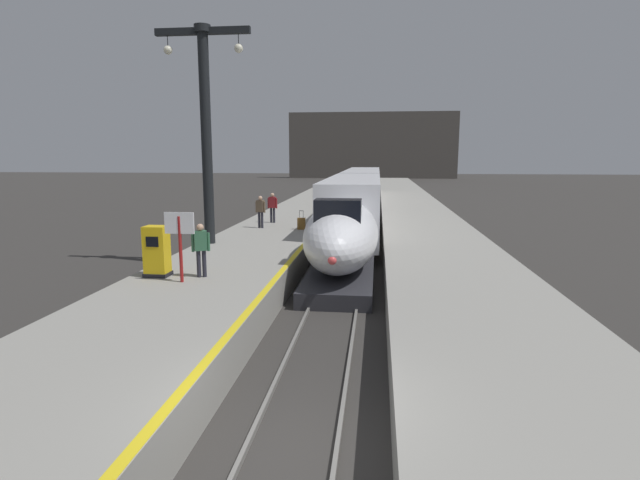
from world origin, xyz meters
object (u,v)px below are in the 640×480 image
highspeed_train_main (358,199)px  ticket_machine_yellow (157,253)px  passenger_mid_platform (272,205)px  rolling_suitcase (301,224)px  departure_info_board (180,233)px  passenger_far_waiting (201,246)px  station_column_mid (206,115)px  passenger_near_edge (260,209)px

highspeed_train_main → ticket_machine_yellow: highspeed_train_main is taller
passenger_mid_platform → ticket_machine_yellow: passenger_mid_platform is taller
rolling_suitcase → departure_info_board: bearing=-99.8°
passenger_far_waiting → highspeed_train_main: bearing=77.8°
highspeed_train_main → ticket_machine_yellow: 19.92m
station_column_mid → passenger_far_waiting: station_column_mid is taller
passenger_mid_platform → departure_info_board: 13.59m
passenger_near_edge → rolling_suitcase: bearing=-7.0°
passenger_mid_platform → passenger_near_edge: bearing=-95.0°
station_column_mid → rolling_suitcase: bearing=53.4°
highspeed_train_main → passenger_near_edge: 9.61m
station_column_mid → passenger_mid_platform: size_ratio=5.34×
passenger_mid_platform → departure_info_board: size_ratio=0.80×
passenger_near_edge → passenger_mid_platform: same height
passenger_near_edge → departure_info_board: (0.28, -11.44, 0.52)m
passenger_far_waiting → departure_info_board: departure_info_board is taller
station_column_mid → passenger_near_edge: station_column_mid is taller
highspeed_train_main → station_column_mid: bearing=-114.2°
station_column_mid → passenger_mid_platform: (1.31, 6.92, -4.45)m
departure_info_board → station_column_mid: bearing=101.9°
passenger_mid_platform → rolling_suitcase: (2.03, -2.41, -0.69)m
passenger_near_edge → departure_info_board: size_ratio=0.80×
departure_info_board → passenger_far_waiting: bearing=61.1°
ticket_machine_yellow → departure_info_board: (1.05, -0.65, 0.77)m
highspeed_train_main → passenger_mid_platform: (-4.59, -6.20, 0.12)m
passenger_near_edge → passenger_mid_platform: 2.15m
highspeed_train_main → departure_info_board: 20.29m
highspeed_train_main → departure_info_board: size_ratio=18.52×
highspeed_train_main → passenger_near_edge: bearing=-119.8°
ticket_machine_yellow → departure_info_board: departure_info_board is taller
highspeed_train_main → rolling_suitcase: 9.00m
rolling_suitcase → ticket_machine_yellow: (-2.99, -10.52, 0.44)m
passenger_far_waiting → station_column_mid: bearing=106.6°
ticket_machine_yellow → station_column_mid: bearing=93.3°
highspeed_train_main → passenger_mid_platform: highspeed_train_main is taller
highspeed_train_main → passenger_near_edge: (-4.77, -8.34, 0.12)m
passenger_far_waiting → departure_info_board: 0.94m
departure_info_board → highspeed_train_main: bearing=77.2°
station_column_mid → passenger_far_waiting: (1.78, -5.98, -4.45)m
station_column_mid → passenger_mid_platform: 8.33m
rolling_suitcase → passenger_near_edge: bearing=173.0°
passenger_far_waiting → departure_info_board: size_ratio=0.80×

